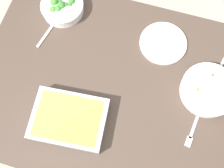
% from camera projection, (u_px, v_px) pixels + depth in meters
% --- Properties ---
extents(ground_plane, '(6.00, 6.00, 0.00)m').
position_uv_depth(ground_plane, '(112.00, 118.00, 1.89)').
color(ground_plane, '#B2A899').
extents(dining_table, '(1.20, 0.90, 0.74)m').
position_uv_depth(dining_table, '(112.00, 90.00, 1.28)').
color(dining_table, '#4C3D33').
rests_on(dining_table, ground_plane).
extents(stew_bowl, '(0.24, 0.24, 0.06)m').
position_uv_depth(stew_bowl, '(208.00, 90.00, 1.15)').
color(stew_bowl, white).
rests_on(stew_bowl, dining_table).
extents(broccoli_bowl, '(0.21, 0.21, 0.07)m').
position_uv_depth(broccoli_bowl, '(62.00, 7.00, 1.29)').
color(broccoli_bowl, white).
rests_on(broccoli_bowl, dining_table).
extents(baking_dish, '(0.32, 0.25, 0.06)m').
position_uv_depth(baking_dish, '(69.00, 119.00, 1.11)').
color(baking_dish, silver).
rests_on(baking_dish, dining_table).
extents(side_plate, '(0.22, 0.22, 0.01)m').
position_uv_depth(side_plate, '(163.00, 43.00, 1.25)').
color(side_plate, white).
rests_on(side_plate, dining_table).
extents(spoon_by_stew, '(0.07, 0.17, 0.01)m').
position_uv_depth(spoon_by_stew, '(215.00, 77.00, 1.20)').
color(spoon_by_stew, silver).
rests_on(spoon_by_stew, dining_table).
extents(spoon_by_broccoli, '(0.06, 0.18, 0.01)m').
position_uv_depth(spoon_by_broccoli, '(50.00, 28.00, 1.28)').
color(spoon_by_broccoli, silver).
rests_on(spoon_by_broccoli, dining_table).
extents(fork_on_table, '(0.04, 0.18, 0.01)m').
position_uv_depth(fork_on_table, '(193.00, 130.00, 1.12)').
color(fork_on_table, silver).
rests_on(fork_on_table, dining_table).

